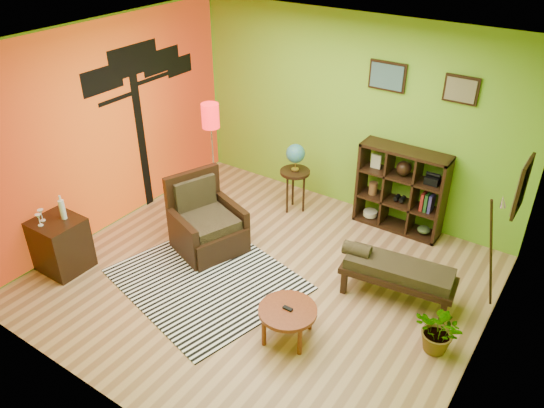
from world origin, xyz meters
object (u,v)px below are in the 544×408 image
Objects in this scene: globe_table at (295,161)px; cube_shelf at (402,190)px; potted_plant at (439,335)px; floor_lamp at (211,126)px; armchair at (206,227)px; side_cabinet at (61,244)px; bench at (395,270)px; coffee_table at (288,313)px.

cube_shelf is at bearing 15.25° from globe_table.
globe_table is 1.95× the size of potted_plant.
armchair is at bearing -58.24° from floor_lamp.
floor_lamp is 1.38× the size of cube_shelf.
bench is (3.65, 1.78, 0.03)m from side_cabinet.
globe_table reaches higher than side_cabinet.
bench is (2.47, 0.41, 0.08)m from armchair.
floor_lamp reaches higher than coffee_table.
side_cabinet is 2.46m from floor_lamp.
bench is 0.91m from potted_plant.
potted_plant is (1.39, 0.70, -0.12)m from coffee_table.
cube_shelf is at bearing 122.69° from potted_plant.
bench is 2.48× the size of potted_plant.
globe_table is 0.78× the size of bench.
armchair is 2.69m from cube_shelf.
floor_lamp is at bearing 145.11° from coffee_table.
armchair is (-1.80, 0.82, -0.03)m from coffee_table.
armchair is 1.92× the size of potted_plant.
globe_table is (0.47, 1.45, 0.50)m from armchair.
cube_shelf reaches higher than side_cabinet.
coffee_table is 1.56m from potted_plant.
side_cabinet is at bearing -154.02° from bench.
side_cabinet is 4.48m from cube_shelf.
armchair reaches higher than coffee_table.
potted_plant is at bearing 15.95° from side_cabinet.
bench is at bearing 9.49° from armchair.
floor_lamp is 1.58× the size of globe_table.
coffee_table is 2.68m from cube_shelf.
coffee_table is at bearing -24.41° from armchair.
potted_plant is (1.26, -1.96, -0.39)m from cube_shelf.
armchair is 1.38m from floor_lamp.
side_cabinet is 3.29m from globe_table.
potted_plant is at bearing -2.08° from armchair.
potted_plant is at bearing -29.87° from globe_table.
potted_plant is (2.72, -1.56, -0.59)m from globe_table.
side_cabinet is at bearing -134.14° from cube_shelf.
coffee_table is 0.51× the size of cube_shelf.
cube_shelf is (3.11, 3.21, 0.25)m from side_cabinet.
cube_shelf is 2.22× the size of potted_plant.
cube_shelf reaches higher than globe_table.
cube_shelf is at bearing 43.65° from armchair.
armchair is 1.03× the size of side_cabinet.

